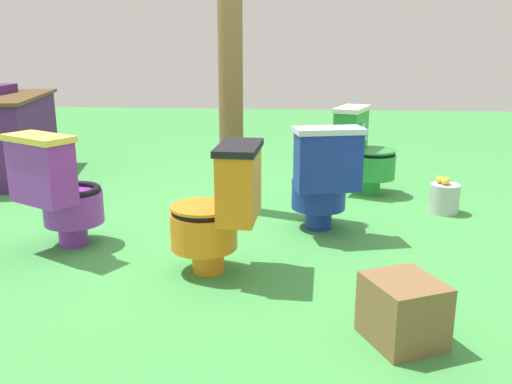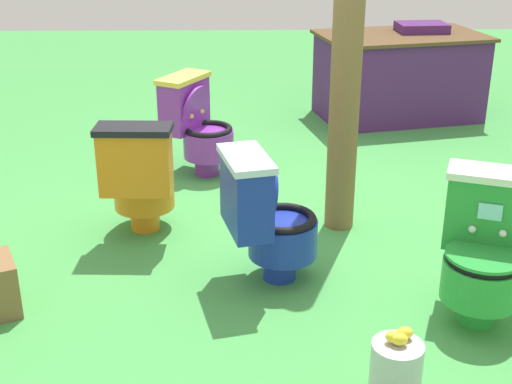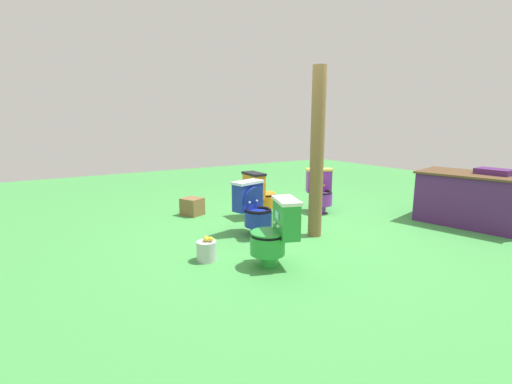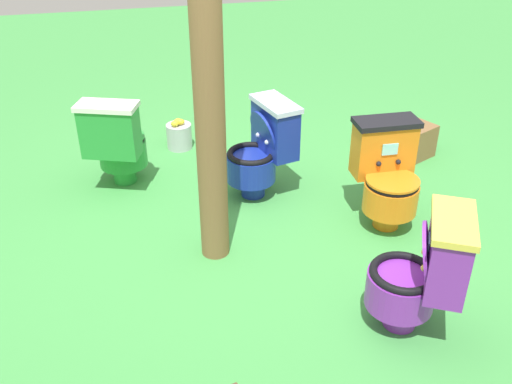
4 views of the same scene
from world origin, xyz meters
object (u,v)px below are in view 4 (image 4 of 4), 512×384
object	(u,v)px
small_crate	(413,140)
toilet_orange	(387,174)
toilet_green	(117,143)
toilet_blue	(262,149)
wooden_post	(209,92)
toilet_purple	(422,272)
lemon_bucket	(179,135)

from	to	relation	value
small_crate	toilet_orange	bearing A→B (deg)	52.97
toilet_orange	small_crate	distance (m)	1.14
toilet_green	toilet_blue	distance (m)	1.10
toilet_green	wooden_post	distance (m)	1.39
toilet_purple	toilet_green	size ratio (longest dim) A/B	1.00
toilet_blue	wooden_post	xyz separation A→B (m)	(0.48, 0.67, 0.73)
toilet_purple	wooden_post	distance (m)	1.51
toilet_purple	toilet_green	bearing A→B (deg)	65.89
toilet_orange	small_crate	world-z (taller)	toilet_orange
toilet_blue	toilet_green	bearing A→B (deg)	57.04
toilet_orange	toilet_purple	world-z (taller)	same
small_crate	lemon_bucket	distance (m)	2.02
toilet_orange	toilet_blue	xyz separation A→B (m)	(0.74, -0.58, 0.00)
toilet_orange	toilet_green	world-z (taller)	same
toilet_blue	wooden_post	distance (m)	1.10
toilet_green	toilet_blue	xyz separation A→B (m)	(-1.04, 0.36, 0.00)
wooden_post	small_crate	bearing A→B (deg)	-152.46
toilet_blue	lemon_bucket	world-z (taller)	toilet_blue
toilet_purple	toilet_blue	bearing A→B (deg)	44.53
toilet_purple	wooden_post	bearing A→B (deg)	73.77
toilet_purple	wooden_post	size ratio (longest dim) A/B	0.33
toilet_blue	toilet_purple	bearing A→B (deg)	-177.95
toilet_purple	small_crate	world-z (taller)	toilet_purple
toilet_purple	wooden_post	xyz separation A→B (m)	(0.94, -0.94, 0.73)
toilet_green	wooden_post	xyz separation A→B (m)	(-0.56, 1.04, 0.73)
toilet_green	small_crate	xyz separation A→B (m)	(-2.44, 0.05, -0.23)
toilet_green	wooden_post	bearing A→B (deg)	-41.44
toilet_orange	toilet_green	bearing A→B (deg)	-25.81
toilet_purple	small_crate	distance (m)	2.15
toilet_orange	toilet_blue	bearing A→B (deg)	-36.05
toilet_purple	lemon_bucket	xyz separation A→B (m)	(0.97, -2.54, -0.26)
toilet_orange	small_crate	xyz separation A→B (m)	(-0.67, -0.89, -0.23)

